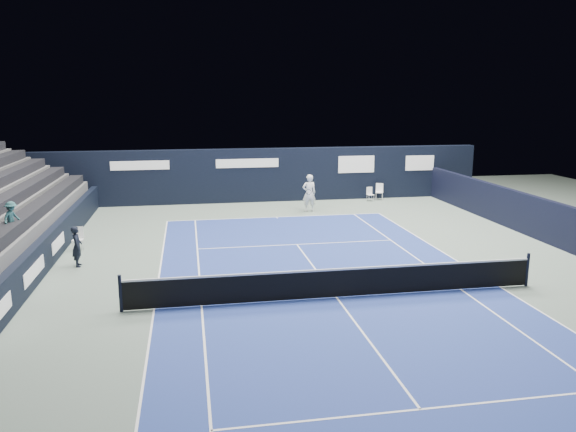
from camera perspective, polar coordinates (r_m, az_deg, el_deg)
name	(u,v)px	position (r m, az deg, el deg)	size (l,w,h in m)	color
ground	(321,277)	(19.34, 3.42, -6.25)	(48.00, 48.00, 0.00)	#596A60
court_surface	(337,298)	(17.51, 4.96, -8.26)	(10.97, 23.77, 0.01)	navy
enclosure_wall_right	(533,216)	(26.91, 23.62, -0.03)	(0.30, 22.00, 1.80)	black
folding_chair_back_a	(370,192)	(33.50, 8.30, 2.47)	(0.40, 0.42, 0.82)	white
folding_chair_back_b	(379,190)	(33.99, 9.27, 2.59)	(0.55, 0.54, 0.97)	white
line_judge_chair	(78,237)	(24.11, -20.56, -2.01)	(0.42, 0.41, 0.92)	silver
line_judge	(77,246)	(21.74, -20.64, -2.91)	(0.54, 0.36, 1.49)	black
court_markings	(337,297)	(17.51, 4.96, -8.24)	(11.03, 23.83, 0.00)	white
tennis_net	(337,282)	(17.34, 4.99, -6.70)	(12.90, 0.10, 1.10)	black
back_sponsor_wall	(264,175)	(32.94, -2.44, 4.19)	(26.00, 0.63, 3.10)	black
side_barrier_left	(53,244)	(23.07, -22.73, -2.61)	(0.33, 22.00, 1.20)	black
tennis_player	(309,193)	(30.00, 2.16, 2.35)	(0.75, 0.87, 2.00)	white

